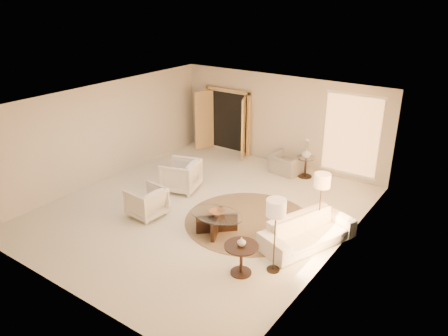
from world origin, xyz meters
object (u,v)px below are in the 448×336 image
Objects in this scene: floor_lamp_near at (322,183)px; side_vase at (307,153)px; side_table at (306,165)px; end_vase at (242,242)px; armchair_right at (146,201)px; armchair_left at (181,174)px; accent_chair at (286,161)px; coffee_table at (217,221)px; end_table at (241,254)px; sofa at (308,231)px; bowl at (217,212)px; floor_lamp_far at (276,211)px.

side_vase is (-1.66, 2.84, -0.53)m from floor_lamp_near.
side_table is 5.19m from end_vase.
floor_lamp_near is at bearing 117.24° from armchair_right.
armchair_left reaches higher than accent_chair.
side_vase reaches higher than coffee_table.
armchair_left is at bearing -130.87° from side_vase.
sofa is at bearing 70.72° from end_table.
floor_lamp_near is (3.81, 1.60, 0.87)m from armchair_right.
accent_chair is 0.61× the size of floor_lamp_near.
end_table is at bearing -37.08° from bowl.
accent_chair is 0.61× the size of coffee_table.
sofa is at bearing 21.12° from bowl.
armchair_right is at bearing -115.81° from side_vase.
end_vase reaches higher than end_table.
coffee_table is at bearing -147.19° from floor_lamp_near.
coffee_table is 2.51m from floor_lamp_near.
bowl is (-1.78, 0.54, -0.82)m from floor_lamp_far.
end_vase reaches higher than sofa.
sofa is 1.46× the size of floor_lamp_near.
floor_lamp_near reaches higher than sofa.
side_table is at bearing 108.08° from floor_lamp_far.
floor_lamp_far is (2.12, -4.54, 0.93)m from accent_chair.
end_table is at bearing -37.08° from coffee_table.
end_vase is 0.65× the size of side_vase.
accent_chair is at bearing -172.04° from side_table.
sofa is 1.64m from floor_lamp_far.
floor_lamp_far is at bearing -164.89° from sofa.
end_vase reaches higher than bowl.
side_vase is at bearing 101.56° from end_table.
floor_lamp_far is 8.74× the size of end_vase.
accent_chair reaches higher than sofa.
bowl is at bearing 163.18° from floor_lamp_far.
armchair_right is 1.22× the size of end_table.
coffee_table is at bearing 102.33° from accent_chair.
sofa is 3.95m from armchair_right.
armchair_left is at bearing 149.48° from bowl.
side_vase is (-1.64, 3.34, 0.43)m from sofa.
armchair_right is (-3.79, -1.10, 0.09)m from sofa.
floor_lamp_far reaches higher than sofa.
floor_lamp_near is at bearing 32.81° from coffee_table.
end_table is 2.43× the size of side_vase.
armchair_left is at bearing 155.32° from floor_lamp_far.
end_table is (1.65, -4.99, 0.04)m from accent_chair.
sofa is 1.84m from end_table.
accent_chair is 5.26m from end_table.
end_vase is at bearing -90.00° from end_table.
accent_chair is at bearing 55.82° from sofa.
floor_lamp_near is 3.33m from side_vase.
armchair_right is at bearing 177.09° from floor_lamp_far.
accent_chair is 0.59× the size of floor_lamp_far.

